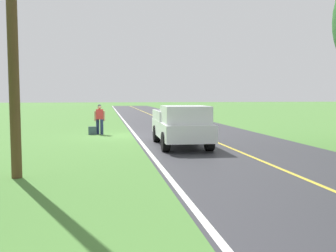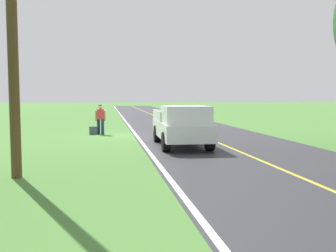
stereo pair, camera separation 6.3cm
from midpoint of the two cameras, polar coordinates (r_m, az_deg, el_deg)
ground_plane at (r=21.81m, az=-7.61°, el=-1.40°), size 200.00×200.00×0.00m
road_surface at (r=22.44m, az=4.25°, el=-1.20°), size 7.56×120.00×0.00m
lane_edge_line at (r=21.87m, az=-4.95°, el=-1.35°), size 0.16×117.60×0.00m
lane_centre_line at (r=22.44m, az=4.25°, el=-1.19°), size 0.14×117.60×0.00m
hitchhiker_walking at (r=22.53m, az=-10.21°, el=1.26°), size 0.62×0.51×1.75m
suitcase_carried at (r=22.49m, az=-11.24°, el=-0.67°), size 0.47×0.23×0.46m
pickup_truck_passing at (r=16.88m, az=1.92°, el=0.19°), size 2.21×5.45×1.82m
utility_pole_roadside at (r=11.35m, az=-22.29°, el=13.46°), size 0.28×0.28×8.16m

